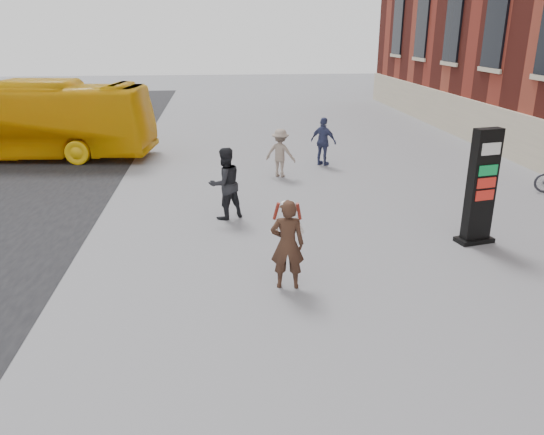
{
  "coord_description": "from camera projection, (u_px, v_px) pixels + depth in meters",
  "views": [
    {
      "loc": [
        -1.76,
        -9.49,
        4.78
      ],
      "look_at": [
        -0.7,
        0.75,
        1.09
      ],
      "focal_mm": 35.0,
      "sensor_mm": 36.0,
      "label": 1
    }
  ],
  "objects": [
    {
      "name": "pedestrian_b",
      "position": [
        280.0,
        153.0,
        17.84
      ],
      "size": [
        1.2,
        1.01,
        1.62
      ],
      "primitive_type": "imported",
      "rotation": [
        0.0,
        0.0,
        2.68
      ],
      "color": "gray",
      "rests_on": "ground"
    },
    {
      "name": "ground",
      "position": [
        310.0,
        280.0,
        10.67
      ],
      "size": [
        100.0,
        100.0,
        0.0
      ],
      "primitive_type": "plane",
      "color": "#9E9EA3"
    },
    {
      "name": "info_pylon",
      "position": [
        481.0,
        187.0,
        12.11
      ],
      "size": [
        0.94,
        0.61,
        2.7
      ],
      "rotation": [
        0.0,
        0.0,
        0.21
      ],
      "color": "black",
      "rests_on": "ground"
    },
    {
      "name": "bus",
      "position": [
        13.0,
        120.0,
        20.26
      ],
      "size": [
        10.78,
        3.79,
        2.94
      ],
      "primitive_type": "imported",
      "rotation": [
        0.0,
        0.0,
        1.44
      ],
      "color": "#EEAF09",
      "rests_on": "road"
    },
    {
      "name": "pedestrian_c",
      "position": [
        323.0,
        142.0,
        19.3
      ],
      "size": [
        1.06,
        1.0,
        1.75
      ],
      "primitive_type": "imported",
      "rotation": [
        0.0,
        0.0,
        2.43
      ],
      "color": "#373E66",
      "rests_on": "ground"
    },
    {
      "name": "pedestrian_a",
      "position": [
        225.0,
        184.0,
        13.84
      ],
      "size": [
        1.16,
        1.08,
        1.9
      ],
      "primitive_type": "imported",
      "rotation": [
        0.0,
        0.0,
        3.65
      ],
      "color": "black",
      "rests_on": "ground"
    },
    {
      "name": "woman",
      "position": [
        287.0,
        243.0,
        10.09
      ],
      "size": [
        0.72,
        0.67,
        1.79
      ],
      "rotation": [
        0.0,
        0.0,
        3.02
      ],
      "color": "black",
      "rests_on": "ground"
    }
  ]
}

